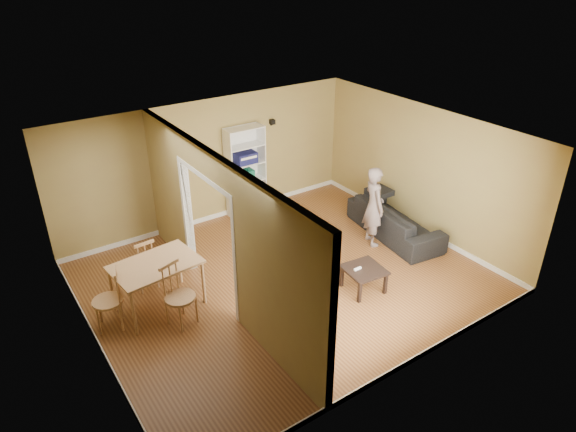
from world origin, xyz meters
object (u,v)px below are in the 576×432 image
Objects in this scene: dining_table at (156,268)px; coffee_table at (364,272)px; chair_far at (143,263)px; person at (374,200)px; chair_near at (180,296)px; bookshelf at (244,171)px; sofa at (395,216)px; chair_left at (107,299)px.

coffee_table is at bearing -26.50° from dining_table.
chair_far is (0.00, 0.66, -0.26)m from dining_table.
person is 1.82× the size of chair_near.
chair_far is (-2.84, -1.46, -0.50)m from bookshelf.
sofa is 1.18× the size of person.
dining_table is (-3.04, 1.51, 0.39)m from coffee_table.
coffee_table is 0.61× the size of chair_near.
coffee_table is (0.19, -3.63, -0.62)m from bookshelf.
bookshelf reaches higher than person.
sofa is 5.65m from chair_left.
person is 1.93× the size of chair_far.
bookshelf is 1.93× the size of chair_left.
bookshelf is 3.69m from coffee_table.
sofa is 0.78m from person.
chair_near is at bearing -135.09° from bookshelf.
coffee_table is 3.06m from chair_near.
chair_left reaches higher than chair_far.
dining_table is at bearing 84.54° from chair_near.
bookshelf is (-1.98, 2.56, 0.56)m from sofa.
dining_table is at bearing 153.50° from coffee_table.
person is 0.96× the size of bookshelf.
chair_left is (-3.85, 1.47, 0.15)m from coffee_table.
person is 2.89m from bookshelf.
coffee_table is at bearing 139.37° from chair_far.
chair_far is (-4.82, 1.10, 0.06)m from sofa.
chair_near reaches higher than coffee_table.
person is 1.84× the size of chair_left.
chair_far is at bearing 144.39° from coffee_table.
chair_near reaches higher than sofa.
dining_table reaches higher than coffee_table.
dining_table is (-4.23, 0.41, -0.19)m from person.
bookshelf is at bearing -157.79° from chair_far.
person reaches higher than chair_near.
sofa is 2.29× the size of chair_far.
chair_left is 1.08m from chair_near.
chair_far is at bearing 84.82° from sofa.
dining_table is 0.71m from chair_far.
chair_near is (-2.91, 0.92, 0.16)m from coffee_table.
bookshelf reaches higher than dining_table.
sofa is 2.08m from coffee_table.
bookshelf is at bearing 46.64° from person.
chair_far reaches higher than dining_table.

